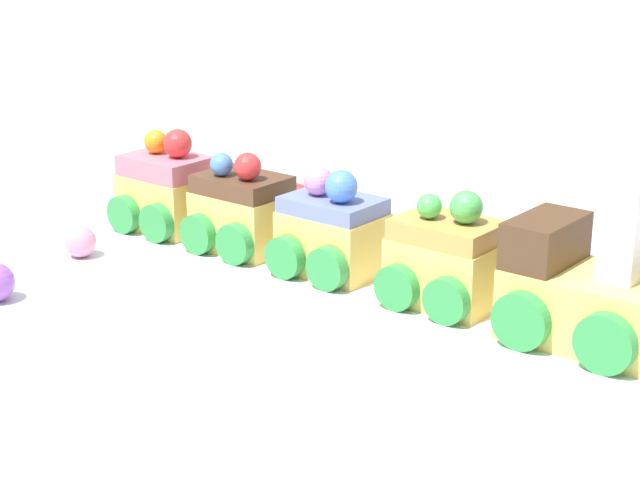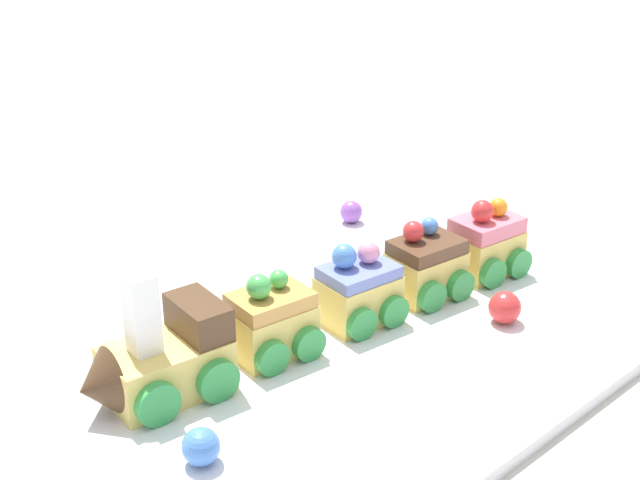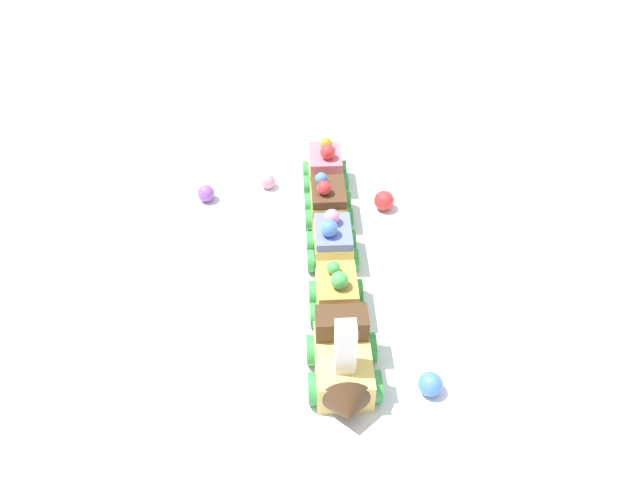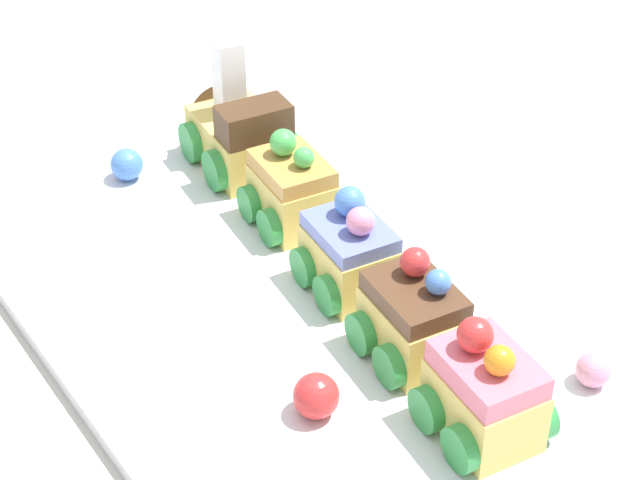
% 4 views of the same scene
% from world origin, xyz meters
% --- Properties ---
extents(ground_plane, '(10.00, 10.00, 0.00)m').
position_xyz_m(ground_plane, '(0.00, 0.00, 0.00)').
color(ground_plane, beige).
extents(display_board, '(0.82, 0.40, 0.01)m').
position_xyz_m(display_board, '(0.00, 0.00, 0.01)').
color(display_board, white).
rests_on(display_board, ground_plane).
extents(cake_train_locomotive, '(0.12, 0.08, 0.10)m').
position_xyz_m(cake_train_locomotive, '(0.16, -0.02, 0.04)').
color(cake_train_locomotive, '#EACC66').
rests_on(cake_train_locomotive, display_board).
extents(cake_car_caramel, '(0.07, 0.07, 0.07)m').
position_xyz_m(cake_car_caramel, '(0.06, -0.01, 0.04)').
color(cake_car_caramel, '#EACC66').
rests_on(cake_car_caramel, display_board).
extents(cake_car_blueberry, '(0.07, 0.07, 0.07)m').
position_xyz_m(cake_car_blueberry, '(-0.03, -0.00, 0.04)').
color(cake_car_blueberry, '#EACC66').
rests_on(cake_car_blueberry, display_board).
extents(cake_car_chocolate, '(0.07, 0.07, 0.07)m').
position_xyz_m(cake_car_chocolate, '(-0.11, 0.01, 0.04)').
color(cake_car_chocolate, '#EACC66').
rests_on(cake_car_chocolate, display_board).
extents(cake_car_strawberry, '(0.07, 0.07, 0.08)m').
position_xyz_m(cake_car_strawberry, '(-0.19, 0.02, 0.04)').
color(cake_car_strawberry, '#EACC66').
rests_on(cake_car_strawberry, display_board).
extents(gumball_purple, '(0.02, 0.02, 0.02)m').
position_xyz_m(gumball_purple, '(-0.18, -0.15, 0.02)').
color(gumball_purple, '#9956C6').
rests_on(gumball_purple, display_board).
extents(gumball_blue, '(0.03, 0.03, 0.03)m').
position_xyz_m(gumball_blue, '(0.18, 0.06, 0.02)').
color(gumball_blue, '#4C84E0').
rests_on(gumball_blue, display_board).
extents(gumball_red, '(0.03, 0.03, 0.03)m').
position_xyz_m(gumball_red, '(-0.12, 0.09, 0.03)').
color(gumball_red, red).
rests_on(gumball_red, display_board).
extents(gumball_pink, '(0.02, 0.02, 0.02)m').
position_xyz_m(gumball_pink, '(-0.19, -0.07, 0.02)').
color(gumball_pink, pink).
rests_on(gumball_pink, display_board).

